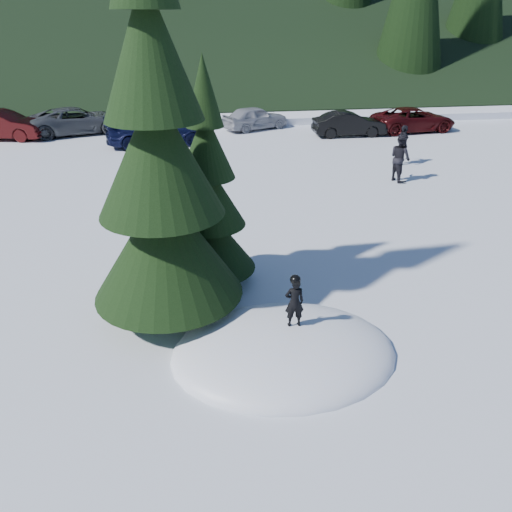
{
  "coord_description": "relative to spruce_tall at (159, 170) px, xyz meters",
  "views": [
    {
      "loc": [
        -1.78,
        -7.89,
        6.06
      ],
      "look_at": [
        -0.22,
        2.22,
        1.1
      ],
      "focal_mm": 35.0,
      "sensor_mm": 36.0,
      "label": 1
    }
  ],
  "objects": [
    {
      "name": "ground",
      "position": [
        2.2,
        -1.8,
        -3.32
      ],
      "size": [
        200.0,
        200.0,
        0.0
      ],
      "primitive_type": "plane",
      "color": "white",
      "rests_on": "ground"
    },
    {
      "name": "snow_mound",
      "position": [
        2.2,
        -1.8,
        -3.32
      ],
      "size": [
        4.48,
        3.52,
        0.96
      ],
      "primitive_type": "ellipsoid",
      "color": "white",
      "rests_on": "ground"
    },
    {
      "name": "spruce_tall",
      "position": [
        0.0,
        0.0,
        0.0
      ],
      "size": [
        3.2,
        3.2,
        8.6
      ],
      "color": "black",
      "rests_on": "ground"
    },
    {
      "name": "spruce_short",
      "position": [
        1.0,
        1.4,
        -1.22
      ],
      "size": [
        2.2,
        2.2,
        5.37
      ],
      "color": "black",
      "rests_on": "ground"
    },
    {
      "name": "child_skier",
      "position": [
        2.44,
        -1.55,
        -2.31
      ],
      "size": [
        0.38,
        0.25,
        1.05
      ],
      "primitive_type": "imported",
      "rotation": [
        0.0,
        0.0,
        3.14
      ],
      "color": "black",
      "rests_on": "snow_mound"
    },
    {
      "name": "adult_0",
      "position": [
        9.05,
        8.71,
        -2.38
      ],
      "size": [
        0.91,
        1.06,
        1.88
      ],
      "primitive_type": "imported",
      "rotation": [
        0.0,
        0.0,
        1.81
      ],
      "color": "black",
      "rests_on": "ground"
    },
    {
      "name": "adult_1",
      "position": [
        10.2,
        11.06,
        -2.46
      ],
      "size": [
        0.77,
        1.1,
        1.73
      ],
      "primitive_type": "imported",
      "rotation": [
        0.0,
        0.0,
        4.33
      ],
      "color": "black",
      "rests_on": "ground"
    },
    {
      "name": "car_1",
      "position": [
        -8.91,
        19.02,
        -2.56
      ],
      "size": [
        4.85,
        2.55,
        1.52
      ],
      "primitive_type": "imported",
      "rotation": [
        0.0,
        0.0,
        1.36
      ],
      "color": "#380A0A",
      "rests_on": "ground"
    },
    {
      "name": "car_2",
      "position": [
        -5.17,
        19.85,
        -2.59
      ],
      "size": [
        5.71,
        3.91,
        1.45
      ],
      "primitive_type": "imported",
      "rotation": [
        0.0,
        0.0,
        1.89
      ],
      "color": "#44474B",
      "rests_on": "ground"
    },
    {
      "name": "car_3",
      "position": [
        -0.66,
        16.4,
        -2.58
      ],
      "size": [
        5.37,
        2.77,
        1.49
      ],
      "primitive_type": "imported",
      "rotation": [
        0.0,
        0.0,
        1.71
      ],
      "color": "#0E1234",
      "rests_on": "ground"
    },
    {
      "name": "car_4",
      "position": [
        4.86,
        19.51,
        -2.66
      ],
      "size": [
        4.19,
        3.01,
        1.32
      ],
      "primitive_type": "imported",
      "rotation": [
        0.0,
        0.0,
        1.99
      ],
      "color": "#9C9DA5",
      "rests_on": "ground"
    },
    {
      "name": "car_5",
      "position": [
        9.7,
        16.96,
        -2.67
      ],
      "size": [
        3.97,
        1.41,
        1.3
      ],
      "primitive_type": "imported",
      "rotation": [
        0.0,
        0.0,
        1.56
      ],
      "color": "black",
      "rests_on": "ground"
    },
    {
      "name": "car_6",
      "position": [
        13.73,
        17.61,
        -2.65
      ],
      "size": [
        5.01,
        2.75,
        1.33
      ],
      "primitive_type": "imported",
      "rotation": [
        0.0,
        0.0,
        1.69
      ],
      "color": "#370A0B",
      "rests_on": "ground"
    }
  ]
}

